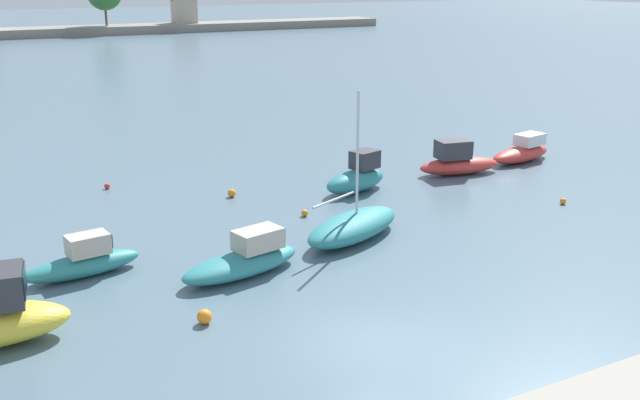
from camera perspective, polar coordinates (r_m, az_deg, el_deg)
ground_plane at (r=19.42m, az=4.06°, el=-11.06°), size 400.00×400.00×0.00m
moored_boat_1 at (r=24.36m, az=-17.97°, el=-4.58°), size 3.84×1.53×1.35m
moored_boat_2 at (r=23.44m, az=-5.94°, el=-4.66°), size 4.45×2.37×1.38m
moored_boat_3 at (r=26.38m, az=2.61°, el=-2.05°), size 5.12×3.64×5.36m
moored_boat_4 at (r=32.15m, az=2.91°, el=1.78°), size 3.61×2.23×1.75m
moored_boat_5 at (r=35.50m, az=10.69°, el=2.96°), size 4.25×2.04×1.67m
moored_boat_6 at (r=38.74m, az=15.49°, el=3.66°), size 4.26×2.13×1.35m
mooring_buoy_0 at (r=33.93m, az=-16.27°, el=1.05°), size 0.25×0.25×0.25m
mooring_buoy_1 at (r=32.05m, az=18.43°, el=-0.08°), size 0.26×0.26×0.26m
mooring_buoy_2 at (r=20.50m, az=-9.01°, el=-8.98°), size 0.42×0.42×0.42m
mooring_buoy_3 at (r=28.88m, az=-1.21°, el=-1.02°), size 0.27×0.27×0.27m
mooring_buoy_4 at (r=31.59m, az=-6.91°, el=0.54°), size 0.35×0.35×0.35m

